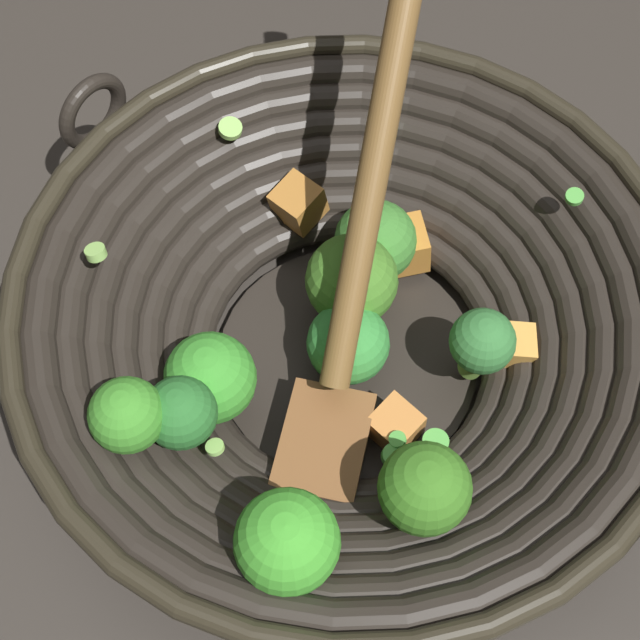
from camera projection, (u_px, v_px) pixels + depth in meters
ground_plane at (342, 365)px, 0.63m from camera, size 4.00×4.00×0.00m
wok at (343, 322)px, 0.58m from camera, size 0.40×0.40×0.25m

